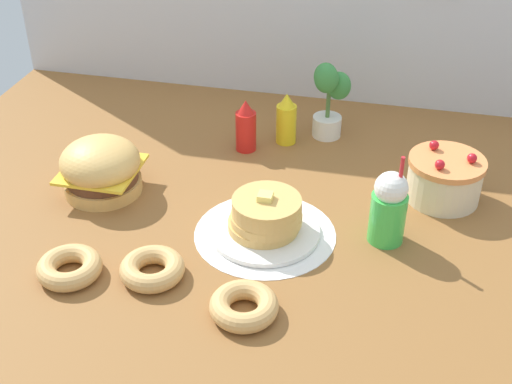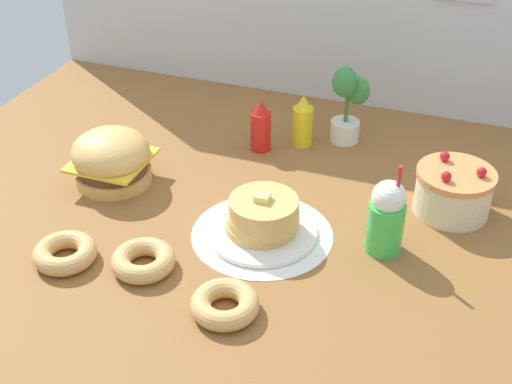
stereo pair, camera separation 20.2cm
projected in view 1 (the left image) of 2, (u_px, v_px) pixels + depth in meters
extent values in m
cube|color=brown|center=(258.00, 230.00, 2.06)|extent=(2.45, 1.86, 0.02)
cylinder|color=white|center=(265.00, 234.00, 2.02)|extent=(0.42, 0.42, 0.00)
cylinder|color=#DBA859|center=(103.00, 185.00, 2.21)|extent=(0.25, 0.25, 0.04)
cylinder|color=#59331E|center=(102.00, 175.00, 2.19)|extent=(0.23, 0.23, 0.03)
cube|color=yellow|center=(101.00, 169.00, 2.18)|extent=(0.24, 0.24, 0.01)
ellipsoid|color=#E5B260|center=(100.00, 161.00, 2.16)|extent=(0.25, 0.25, 0.14)
cylinder|color=white|center=(265.00, 231.00, 2.02)|extent=(0.32, 0.32, 0.01)
cylinder|color=#E0AD5B|center=(263.00, 224.00, 2.01)|extent=(0.21, 0.21, 0.03)
cylinder|color=#E0AD5B|center=(266.00, 218.00, 2.00)|extent=(0.21, 0.21, 0.03)
cylinder|color=#E0AD5B|center=(267.00, 211.00, 1.98)|extent=(0.20, 0.20, 0.03)
cylinder|color=#E0AD5B|center=(267.00, 203.00, 1.96)|extent=(0.20, 0.20, 0.03)
cube|color=#F7E072|center=(265.00, 196.00, 1.95)|extent=(0.04, 0.04, 0.02)
cylinder|color=beige|center=(444.00, 181.00, 2.15)|extent=(0.23, 0.23, 0.12)
cylinder|color=#EA8C4C|center=(448.00, 162.00, 2.11)|extent=(0.24, 0.24, 0.02)
sphere|color=red|center=(472.00, 158.00, 2.08)|extent=(0.03, 0.03, 0.03)
sphere|color=red|center=(434.00, 145.00, 2.15)|extent=(0.03, 0.03, 0.03)
sphere|color=red|center=(440.00, 165.00, 2.05)|extent=(0.03, 0.03, 0.03)
cylinder|color=red|center=(246.00, 131.00, 2.40)|extent=(0.07, 0.07, 0.14)
cone|color=red|center=(246.00, 107.00, 2.35)|extent=(0.06, 0.06, 0.05)
cylinder|color=yellow|center=(286.00, 124.00, 2.45)|extent=(0.07, 0.07, 0.14)
cone|color=yellow|center=(287.00, 100.00, 2.40)|extent=(0.06, 0.06, 0.05)
cylinder|color=green|center=(387.00, 218.00, 1.96)|extent=(0.10, 0.10, 0.15)
sphere|color=white|center=(391.00, 188.00, 1.91)|extent=(0.10, 0.10, 0.10)
cylinder|color=red|center=(400.00, 180.00, 1.89)|extent=(0.01, 0.03, 0.15)
torus|color=tan|center=(70.00, 267.00, 1.86)|extent=(0.18, 0.18, 0.05)
torus|color=pink|center=(69.00, 266.00, 1.86)|extent=(0.17, 0.17, 0.05)
torus|color=tan|center=(152.00, 269.00, 1.85)|extent=(0.18, 0.18, 0.05)
torus|color=brown|center=(152.00, 268.00, 1.85)|extent=(0.17, 0.17, 0.05)
torus|color=tan|center=(244.00, 306.00, 1.73)|extent=(0.18, 0.18, 0.05)
torus|color=#8CCC8C|center=(244.00, 305.00, 1.73)|extent=(0.17, 0.17, 0.05)
cylinder|color=white|center=(327.00, 126.00, 2.51)|extent=(0.10, 0.10, 0.08)
cylinder|color=#4C7238|center=(328.00, 100.00, 2.45)|extent=(0.02, 0.02, 0.13)
ellipsoid|color=#38843D|center=(339.00, 86.00, 2.41)|extent=(0.09, 0.06, 0.10)
ellipsoid|color=#38843D|center=(326.00, 77.00, 2.43)|extent=(0.09, 0.06, 0.10)
ellipsoid|color=#38843D|center=(327.00, 79.00, 2.37)|extent=(0.09, 0.06, 0.10)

